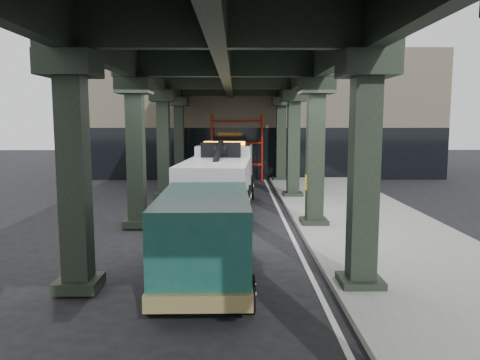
{
  "coord_description": "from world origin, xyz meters",
  "views": [
    {
      "loc": [
        -0.05,
        -13.62,
        3.62
      ],
      "look_at": [
        0.07,
        1.5,
        1.7
      ],
      "focal_mm": 35.0,
      "sensor_mm": 36.0,
      "label": 1
    }
  ],
  "objects": [
    {
      "name": "sidewalk",
      "position": [
        4.5,
        2.0,
        0.07
      ],
      "size": [
        5.0,
        40.0,
        0.15
      ],
      "primitive_type": "cube",
      "color": "gray",
      "rests_on": "ground"
    },
    {
      "name": "ground",
      "position": [
        0.0,
        0.0,
        0.0
      ],
      "size": [
        90.0,
        90.0,
        0.0
      ],
      "primitive_type": "plane",
      "color": "black",
      "rests_on": "ground"
    },
    {
      "name": "lane_stripe",
      "position": [
        1.7,
        2.0,
        0.01
      ],
      "size": [
        0.12,
        38.0,
        0.01
      ],
      "primitive_type": "cube",
      "color": "silver",
      "rests_on": "ground"
    },
    {
      "name": "building",
      "position": [
        2.0,
        20.0,
        4.0
      ],
      "size": [
        22.0,
        10.0,
        8.0
      ],
      "primitive_type": "cube",
      "color": "#C6B793",
      "rests_on": "ground"
    },
    {
      "name": "viaduct",
      "position": [
        -0.4,
        2.0,
        5.46
      ],
      "size": [
        7.4,
        32.0,
        6.4
      ],
      "color": "black",
      "rests_on": "ground"
    },
    {
      "name": "towed_van",
      "position": [
        -0.74,
        -3.53,
        1.11
      ],
      "size": [
        2.12,
        5.13,
        2.07
      ],
      "rotation": [
        0.0,
        0.0,
        0.01
      ],
      "color": "#13463E",
      "rests_on": "ground"
    },
    {
      "name": "scaffolding",
      "position": [
        0.0,
        14.64,
        2.11
      ],
      "size": [
        3.08,
        0.88,
        4.0
      ],
      "color": "#AA190D",
      "rests_on": "ground"
    },
    {
      "name": "tow_truck",
      "position": [
        -0.71,
        5.62,
        1.39
      ],
      "size": [
        3.03,
        8.81,
        2.84
      ],
      "rotation": [
        0.0,
        0.0,
        -0.07
      ],
      "color": "black",
      "rests_on": "ground"
    }
  ]
}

